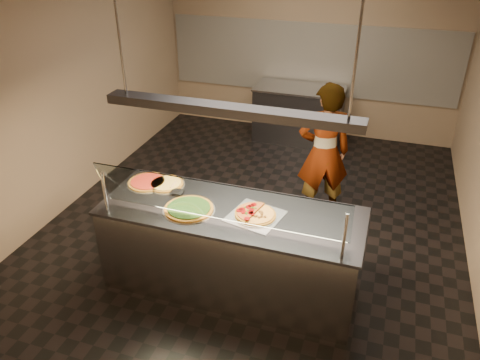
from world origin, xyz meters
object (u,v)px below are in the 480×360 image
(sneeze_guard, at_px, (218,202))
(prep_table, at_px, (298,114))
(serving_counter, at_px, (231,249))
(perforated_tray, at_px, (255,215))
(heat_lamp_housing, at_px, (230,110))
(pizza_spinach, at_px, (189,208))
(pizza_tomato, at_px, (148,182))
(pizza_spatula, at_px, (175,187))
(worker, at_px, (324,153))
(half_pizza_pepperoni, at_px, (246,211))
(half_pizza_sausage, at_px, (265,215))
(pizza_cheese, at_px, (166,184))

(sneeze_guard, xyz_separation_m, prep_table, (-0.14, 4.22, -0.76))
(serving_counter, xyz_separation_m, perforated_tray, (0.25, -0.02, 0.47))
(prep_table, xyz_separation_m, heat_lamp_housing, (0.14, -3.88, 1.48))
(prep_table, distance_m, heat_lamp_housing, 4.16)
(pizza_spinach, height_order, pizza_tomato, pizza_spinach)
(pizza_tomato, distance_m, prep_table, 3.79)
(serving_counter, distance_m, pizza_spatula, 0.86)
(prep_table, bearing_deg, worker, -71.08)
(pizza_spinach, bearing_deg, sneeze_guard, -29.85)
(sneeze_guard, height_order, perforated_tray, sneeze_guard)
(perforated_tray, height_order, pizza_spatula, pizza_spatula)
(sneeze_guard, bearing_deg, heat_lamp_housing, 90.00)
(sneeze_guard, xyz_separation_m, perforated_tray, (0.25, 0.32, -0.29))
(pizza_spinach, bearing_deg, prep_table, 86.50)
(sneeze_guard, distance_m, half_pizza_pepperoni, 0.44)
(pizza_tomato, xyz_separation_m, heat_lamp_housing, (1.01, -0.22, 1.01))
(serving_counter, xyz_separation_m, prep_table, (-0.14, 3.88, 0.00))
(serving_counter, distance_m, half_pizza_sausage, 0.60)
(pizza_tomato, relative_size, prep_table, 0.30)
(pizza_tomato, height_order, heat_lamp_housing, heat_lamp_housing)
(pizza_cheese, relative_size, prep_table, 0.26)
(serving_counter, height_order, half_pizza_sausage, half_pizza_sausage)
(sneeze_guard, height_order, pizza_tomato, sneeze_guard)
(pizza_spatula, bearing_deg, pizza_tomato, 174.32)
(half_pizza_pepperoni, relative_size, pizza_spinach, 0.82)
(half_pizza_sausage, xyz_separation_m, pizza_spinach, (-0.73, -0.10, -0.01))
(sneeze_guard, relative_size, heat_lamp_housing, 1.01)
(sneeze_guard, distance_m, prep_table, 4.29)
(half_pizza_sausage, relative_size, prep_table, 0.28)
(serving_counter, height_order, pizza_spatula, pizza_spatula)
(heat_lamp_housing, bearing_deg, pizza_spatula, 164.22)
(perforated_tray, distance_m, half_pizza_pepperoni, 0.10)
(sneeze_guard, height_order, half_pizza_pepperoni, sneeze_guard)
(perforated_tray, bearing_deg, half_pizza_pepperoni, -179.94)
(pizza_spatula, relative_size, heat_lamp_housing, 0.10)
(half_pizza_pepperoni, bearing_deg, prep_table, 94.39)
(sneeze_guard, xyz_separation_m, pizza_spinach, (-0.38, 0.22, -0.28))
(perforated_tray, bearing_deg, heat_lamp_housing, 174.59)
(pizza_cheese, distance_m, pizza_tomato, 0.20)
(pizza_cheese, relative_size, pizza_spatula, 1.67)
(worker, bearing_deg, pizza_spatula, 26.54)
(half_pizza_sausage, xyz_separation_m, heat_lamp_housing, (-0.34, 0.03, 0.99))
(half_pizza_pepperoni, xyz_separation_m, heat_lamp_housing, (-0.16, 0.02, 0.99))
(serving_counter, height_order, pizza_cheese, pizza_cheese)
(half_pizza_pepperoni, xyz_separation_m, pizza_spinach, (-0.54, -0.10, -0.02))
(prep_table, relative_size, heat_lamp_housing, 0.65)
(half_pizza_pepperoni, bearing_deg, heat_lamp_housing, 171.45)
(heat_lamp_housing, bearing_deg, half_pizza_pepperoni, -8.55)
(pizza_spinach, xyz_separation_m, pizza_tomato, (-0.63, 0.35, -0.00))
(pizza_cheese, bearing_deg, worker, 43.94)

